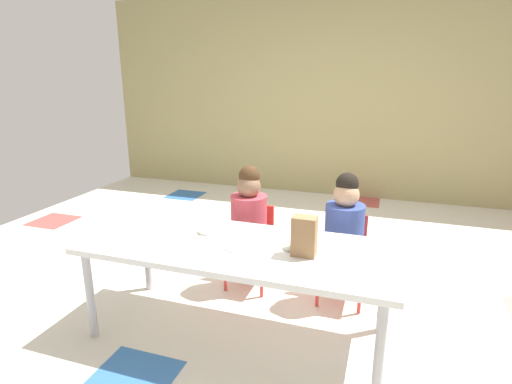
% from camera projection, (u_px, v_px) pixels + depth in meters
% --- Properties ---
extents(ground_plane, '(6.23, 5.02, 0.02)m').
position_uv_depth(ground_plane, '(281.00, 277.00, 3.23)').
color(ground_plane, silver).
extents(back_wall, '(6.23, 0.10, 2.54)m').
position_uv_depth(back_wall, '(334.00, 97.00, 5.16)').
color(back_wall, tan).
rests_on(back_wall, ground_plane).
extents(craft_table, '(1.81, 0.72, 0.59)m').
position_uv_depth(craft_table, '(238.00, 252.00, 2.36)').
color(craft_table, white).
rests_on(craft_table, ground_plane).
extents(seated_child_near_camera, '(0.32, 0.31, 0.92)m').
position_uv_depth(seated_child_near_camera, '(249.00, 216.00, 2.94)').
color(seated_child_near_camera, red).
rests_on(seated_child_near_camera, ground_plane).
extents(seated_child_middle_seat, '(0.34, 0.34, 0.92)m').
position_uv_depth(seated_child_middle_seat, '(344.00, 226.00, 2.73)').
color(seated_child_middle_seat, red).
rests_on(seated_child_middle_seat, ground_plane).
extents(paper_bag_brown, '(0.13, 0.09, 0.22)m').
position_uv_depth(paper_bag_brown, '(304.00, 236.00, 2.18)').
color(paper_bag_brown, '#9E754C').
rests_on(paper_bag_brown, craft_table).
extents(paper_plate_near_edge, '(0.18, 0.18, 0.01)m').
position_uv_depth(paper_plate_near_edge, '(206.00, 233.00, 2.50)').
color(paper_plate_near_edge, white).
rests_on(paper_plate_near_edge, craft_table).
extents(paper_plate_center_table, '(0.18, 0.18, 0.01)m').
position_uv_depth(paper_plate_center_table, '(241.00, 247.00, 2.31)').
color(paper_plate_center_table, white).
rests_on(paper_plate_center_table, craft_table).
extents(donut_powdered_on_plate, '(0.10, 0.10, 0.03)m').
position_uv_depth(donut_powdered_on_plate, '(205.00, 231.00, 2.50)').
color(donut_powdered_on_plate, white).
rests_on(donut_powdered_on_plate, craft_table).
extents(donut_powdered_loose, '(0.11, 0.11, 0.03)m').
position_uv_depth(donut_powdered_loose, '(293.00, 247.00, 2.28)').
color(donut_powdered_loose, white).
rests_on(donut_powdered_loose, craft_table).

